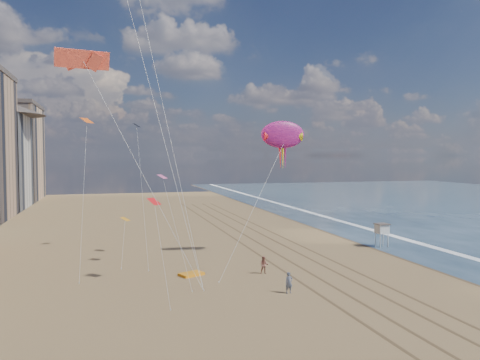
% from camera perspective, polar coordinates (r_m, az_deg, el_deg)
% --- Properties ---
extents(ground, '(260.00, 260.00, 0.00)m').
position_cam_1_polar(ground, '(36.61, 17.95, -17.06)').
color(ground, brown).
rests_on(ground, ground).
extents(wet_sand, '(260.00, 260.00, 0.00)m').
position_cam_1_polar(wet_sand, '(79.48, 13.34, -6.11)').
color(wet_sand, '#42301E').
rests_on(wet_sand, ground).
extents(foam, '(260.00, 260.00, 0.00)m').
position_cam_1_polar(foam, '(81.58, 15.93, -5.91)').
color(foam, white).
rests_on(foam, ground).
extents(tracks, '(7.68, 120.00, 0.01)m').
position_cam_1_polar(tracks, '(63.70, 4.65, -8.29)').
color(tracks, brown).
rests_on(tracks, ground).
extents(lifeguard_stand, '(1.77, 1.77, 3.19)m').
position_cam_1_polar(lifeguard_stand, '(67.05, 16.91, -5.72)').
color(lifeguard_stand, silver).
rests_on(lifeguard_stand, ground).
extents(grounded_kite, '(2.81, 2.38, 0.27)m').
position_cam_1_polar(grounded_kite, '(49.87, -5.95, -11.34)').
color(grounded_kite, orange).
rests_on(grounded_kite, ground).
extents(show_kite, '(7.78, 5.66, 20.18)m').
position_cam_1_polar(show_kite, '(58.06, 5.23, 5.48)').
color(show_kite, '#991768').
rests_on(show_kite, ground).
extents(kite_flyer_a, '(0.70, 0.46, 1.91)m').
position_cam_1_polar(kite_flyer_a, '(43.55, 5.99, -12.35)').
color(kite_flyer_a, '#515768').
rests_on(kite_flyer_a, ground).
extents(kite_flyer_b, '(1.10, 0.98, 1.87)m').
position_cam_1_polar(kite_flyer_b, '(50.08, 2.96, -10.32)').
color(kite_flyer_b, '#9B5E4F').
rests_on(kite_flyer_b, ground).
extents(small_kites, '(9.84, 17.35, 12.78)m').
position_cam_1_polar(small_kites, '(55.59, -13.56, 1.68)').
color(small_kites, black).
rests_on(small_kites, ground).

